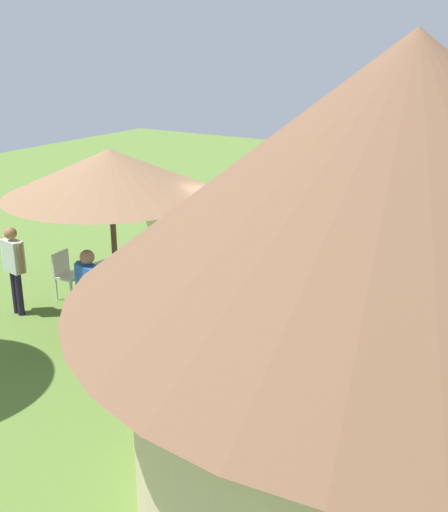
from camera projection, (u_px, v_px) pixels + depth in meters
The scene contains 12 objects.
ground_plane at pixel (281, 307), 11.50m from camera, with size 36.00×36.00×0.00m, color olive.
thatched_hut at pixel (397, 263), 6.01m from camera, with size 6.37×6.37×4.75m.
shade_umbrella at pixel (110, 172), 10.67m from camera, with size 3.69×3.69×2.91m.
patio_dining_table at pixel (116, 274), 11.28m from camera, with size 1.31×1.06×0.74m.
patio_chair_east_end at pixel (66, 272), 11.78m from camera, with size 0.47×0.49×0.90m.
patio_chair_near_hut at pixel (113, 306), 10.25m from camera, with size 0.61×0.60×0.90m.
patio_chair_near_lawn at pixel (168, 267), 12.03m from camera, with size 0.54×0.53×0.90m.
guest_beside_umbrella at pixel (14, 263), 10.93m from camera, with size 0.57×0.27×1.61m.
guest_behind_table at pixel (90, 291), 9.62m from camera, with size 0.58×0.31×1.66m.
striped_lounge_chair at pixel (219, 300), 11.19m from camera, with size 0.78×0.93×0.66m.
zebra_nearest_camera at pixel (186, 216), 13.67m from camera, with size 2.28×1.23×1.55m.
zebra_by_umbrella at pixel (389, 241), 12.26m from camera, with size 1.68×1.88×1.45m.
Camera 1 is at (-4.70, 9.52, 4.64)m, focal length 44.04 mm.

